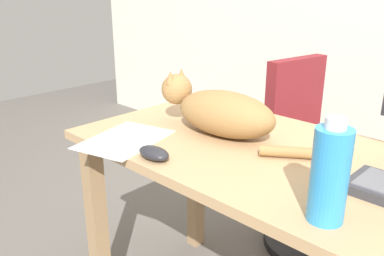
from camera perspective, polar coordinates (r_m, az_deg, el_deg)
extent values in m
cube|color=tan|center=(1.22, 14.26, -5.02)|extent=(1.43, 0.67, 0.03)
cube|color=#977752|center=(1.63, -13.16, -13.16)|extent=(0.06, 0.06, 0.71)
cube|color=#977752|center=(1.93, 0.54, -7.12)|extent=(0.06, 0.06, 0.71)
cylinder|color=black|center=(2.17, 16.63, -14.96)|extent=(0.48, 0.48, 0.04)
cylinder|color=black|center=(2.07, 17.17, -10.34)|extent=(0.06, 0.06, 0.44)
cylinder|color=maroon|center=(1.96, 17.90, -3.93)|extent=(0.44, 0.44, 0.06)
cube|color=maroon|center=(1.99, 14.23, 3.81)|extent=(0.11, 0.36, 0.40)
ellipsoid|color=olive|center=(1.35, 4.71, 2.00)|extent=(0.38, 0.21, 0.15)
sphere|color=olive|center=(1.46, -2.23, 5.45)|extent=(0.11, 0.11, 0.11)
cone|color=olive|center=(1.42, -3.05, 7.15)|extent=(0.04, 0.04, 0.04)
cone|color=olive|center=(1.47, -1.48, 7.55)|extent=(0.04, 0.04, 0.04)
cylinder|color=olive|center=(1.22, 13.81, -3.26)|extent=(0.17, 0.13, 0.03)
ellipsoid|color=#232328|center=(1.18, -5.38, -3.52)|extent=(0.11, 0.06, 0.04)
cube|color=white|center=(1.34, -9.41, -1.60)|extent=(0.28, 0.34, 0.00)
cylinder|color=#2D8CD1|center=(0.89, 18.74, -6.39)|extent=(0.08, 0.08, 0.21)
cylinder|color=silver|center=(0.85, 19.57, 0.65)|extent=(0.04, 0.04, 0.02)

